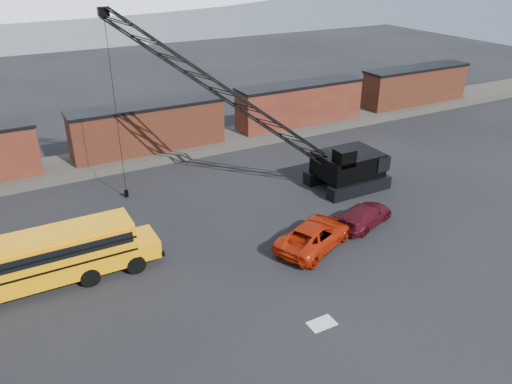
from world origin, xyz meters
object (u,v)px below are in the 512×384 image
(red_pickup, at_px, (315,235))
(maroon_suv, at_px, (364,215))
(crawler_crane, at_px, (228,95))
(school_bus, at_px, (48,257))

(red_pickup, distance_m, maroon_suv, 4.62)
(maroon_suv, xyz_separation_m, crawler_crane, (-5.87, 8.73, 7.01))
(red_pickup, bearing_deg, maroon_suv, -105.26)
(maroon_suv, relative_size, crawler_crane, 0.26)
(red_pickup, distance_m, crawler_crane, 11.76)
(red_pickup, height_order, maroon_suv, red_pickup)
(school_bus, xyz_separation_m, red_pickup, (15.15, -3.73, -0.96))
(crawler_crane, bearing_deg, school_bus, -157.62)
(school_bus, bearing_deg, crawler_crane, 22.38)
(red_pickup, relative_size, crawler_crane, 0.31)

